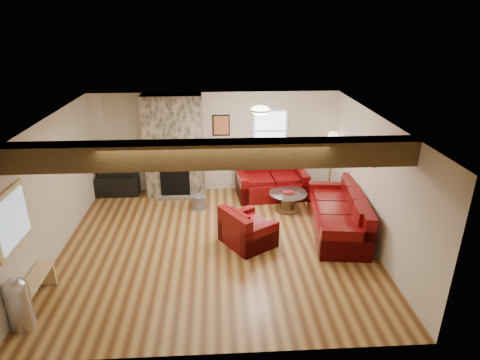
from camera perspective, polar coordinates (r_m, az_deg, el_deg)
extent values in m
plane|color=#5B3318|center=(8.01, -3.25, -9.18)|extent=(8.00, 8.00, 0.00)
plane|color=white|center=(7.03, -3.69, 8.44)|extent=(8.00, 8.00, 0.00)
plane|color=beige|center=(10.02, -3.51, 5.32)|extent=(8.00, 0.00, 8.00)
plane|color=beige|center=(5.03, -3.35, -13.51)|extent=(8.00, 0.00, 8.00)
plane|color=beige|center=(8.03, -25.39, -1.36)|extent=(0.00, 7.50, 7.50)
plane|color=beige|center=(8.00, 18.57, -0.40)|extent=(0.00, 7.50, 7.50)
cube|color=black|center=(5.88, -3.65, 3.68)|extent=(6.00, 0.36, 0.38)
cube|color=#322E27|center=(9.83, -9.36, 4.73)|extent=(1.40, 0.50, 2.50)
cube|color=black|center=(9.87, -9.20, -0.14)|extent=(0.70, 0.06, 0.90)
cube|color=#322E27|center=(9.99, -9.08, -2.42)|extent=(1.00, 0.25, 0.08)
cylinder|color=#452B16|center=(9.40, 6.76, -4.08)|extent=(0.58, 0.58, 0.04)
cylinder|color=#452B16|center=(9.33, 6.81, -3.12)|extent=(0.31, 0.31, 0.39)
cylinder|color=silver|center=(9.23, 6.87, -1.86)|extent=(0.88, 0.88, 0.02)
cube|color=maroon|center=(9.22, 6.88, -1.72)|extent=(0.24, 0.18, 0.03)
cube|color=black|center=(10.45, -16.93, -0.72)|extent=(1.02, 0.41, 0.51)
imported|color=black|center=(10.28, -17.23, 1.79)|extent=(0.81, 0.11, 0.47)
cylinder|color=#A88846|center=(10.33, 12.40, -1.97)|extent=(0.29, 0.29, 0.03)
cylinder|color=#A88846|center=(10.06, 12.73, 1.70)|extent=(0.03, 0.03, 1.45)
cone|color=beige|center=(9.83, 13.10, 5.76)|extent=(0.41, 0.41, 0.29)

